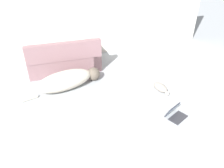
# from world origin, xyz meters

# --- Properties ---
(wall_back) EXTENTS (6.63, 0.06, 2.73)m
(wall_back) POSITION_xyz_m (0.00, 4.47, 1.36)
(wall_back) COLOR silver
(wall_back) RESTS_ON ground_plane
(couch) EXTENTS (1.75, 0.93, 0.83)m
(couch) POSITION_xyz_m (-0.99, 3.78, 0.27)
(couch) COLOR gray
(couch) RESTS_ON ground_plane
(dog) EXTENTS (1.77, 0.77, 0.40)m
(dog) POSITION_xyz_m (-1.06, 2.89, 0.20)
(dog) COLOR beige
(dog) RESTS_ON ground_plane
(cat) EXTENTS (0.27, 0.53, 0.16)m
(cat) POSITION_xyz_m (0.81, 2.11, 0.08)
(cat) COLOR gray
(cat) RESTS_ON ground_plane
(laptop_open) EXTENTS (0.44, 0.41, 0.21)m
(laptop_open) POSITION_xyz_m (0.64, 1.30, 0.07)
(laptop_open) COLOR #2D2D33
(laptop_open) RESTS_ON ground_plane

